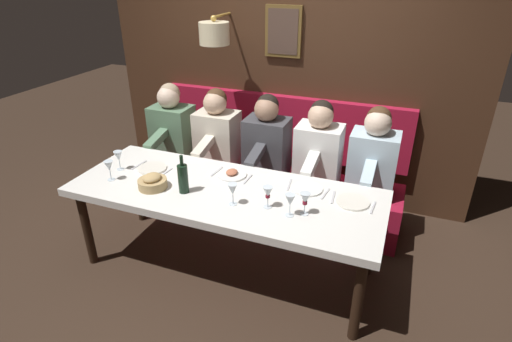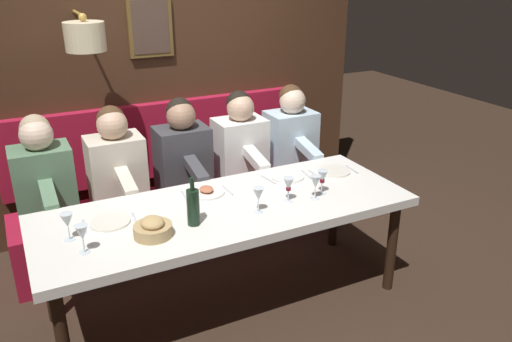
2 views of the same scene
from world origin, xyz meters
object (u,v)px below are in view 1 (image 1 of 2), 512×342
(diner_middle, at_px, (267,139))
(bread_bowl, at_px, (152,182))
(diner_nearest, at_px, (373,155))
(diner_near, at_px, (319,147))
(dining_table, at_px, (225,197))
(wine_glass_3, at_px, (109,167))
(diner_farthest, at_px, (172,125))
(wine_glass_0, at_px, (119,156))
(diner_far, at_px, (217,132))
(wine_bottle, at_px, (183,178))
(wine_glass_4, at_px, (290,201))
(wine_glass_1, at_px, (305,199))
(wine_glass_5, at_px, (233,190))
(wine_glass_2, at_px, (268,193))

(diner_middle, xyz_separation_m, bread_bowl, (-1.05, 0.54, -0.03))
(diner_nearest, relative_size, diner_near, 1.00)
(dining_table, xyz_separation_m, wine_glass_3, (-0.18, 0.91, 0.18))
(diner_farthest, height_order, wine_glass_0, diner_farthest)
(diner_nearest, height_order, diner_far, same)
(diner_far, relative_size, wine_glass_0, 4.82)
(diner_farthest, relative_size, wine_bottle, 2.64)
(diner_farthest, relative_size, wine_glass_3, 4.82)
(diner_far, height_order, wine_glass_4, diner_far)
(diner_farthest, xyz_separation_m, wine_glass_3, (-1.06, -0.09, 0.04))
(diner_near, distance_m, wine_glass_4, 1.04)
(diner_far, bearing_deg, wine_glass_3, 158.73)
(diner_farthest, height_order, wine_glass_1, diner_farthest)
(diner_farthest, xyz_separation_m, wine_glass_5, (-1.05, -1.14, 0.04))
(diner_middle, height_order, wine_bottle, diner_middle)
(wine_glass_4, height_order, wine_glass_5, same)
(dining_table, distance_m, wine_glass_2, 0.44)
(diner_far, height_order, wine_glass_1, diner_far)
(dining_table, relative_size, diner_farthest, 3.02)
(wine_glass_2, xyz_separation_m, wine_glass_4, (-0.05, -0.17, 0.00))
(diner_nearest, distance_m, diner_middle, 0.97)
(diner_nearest, height_order, wine_glass_4, diner_nearest)
(bread_bowl, bearing_deg, wine_glass_4, -89.69)
(wine_glass_1, bearing_deg, wine_glass_5, 96.68)
(diner_nearest, relative_size, wine_glass_5, 4.82)
(dining_table, height_order, wine_glass_3, wine_glass_3)
(wine_glass_5, bearing_deg, dining_table, 40.82)
(diner_farthest, relative_size, wine_glass_5, 4.82)
(diner_nearest, bearing_deg, diner_near, 90.00)
(diner_farthest, bearing_deg, bread_bowl, -155.70)
(dining_table, distance_m, wine_glass_5, 0.28)
(wine_glass_0, height_order, wine_glass_1, same)
(wine_glass_5, bearing_deg, bread_bowl, 90.07)
(diner_farthest, relative_size, wine_glass_0, 4.82)
(wine_glass_2, distance_m, wine_glass_3, 1.30)
(diner_near, xyz_separation_m, diner_far, (0.00, 1.01, 0.00))
(dining_table, distance_m, diner_near, 1.03)
(diner_near, height_order, wine_glass_4, diner_near)
(dining_table, bearing_deg, wine_glass_2, -106.47)
(wine_glass_3, relative_size, wine_glass_4, 1.00)
(diner_middle, distance_m, bread_bowl, 1.18)
(dining_table, bearing_deg, diner_farthest, 48.59)
(diner_middle, relative_size, wine_glass_4, 4.82)
(diner_near, bearing_deg, wine_glass_5, 160.68)
(wine_glass_4, bearing_deg, wine_bottle, 88.38)
(dining_table, height_order, diner_near, diner_near)
(diner_nearest, distance_m, diner_farthest, 1.99)
(bread_bowl, bearing_deg, wine_glass_5, -89.93)
(wine_glass_0, distance_m, wine_glass_1, 1.61)
(wine_glass_0, relative_size, wine_glass_4, 1.00)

